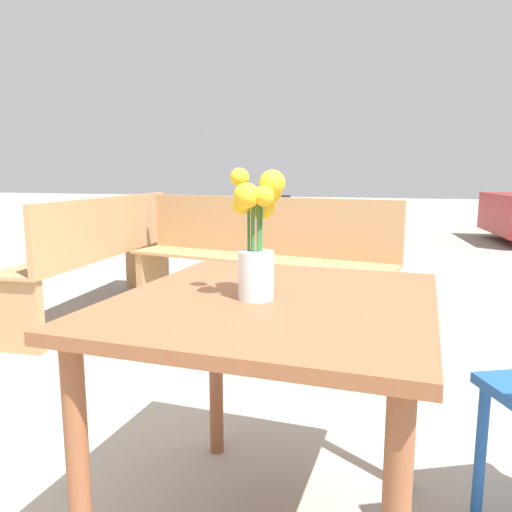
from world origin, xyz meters
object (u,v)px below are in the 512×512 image
at_px(flower_vase, 257,239).
at_px(bicycle, 297,233).
at_px(bench_near, 261,252).
at_px(table_front, 275,335).
at_px(bench_middle, 102,250).

bearing_deg(flower_vase, bicycle, 101.13).
xyz_separation_m(flower_vase, bicycle, (-0.83, 4.23, -0.50)).
relative_size(bench_near, bicycle, 1.41).
bearing_deg(bicycle, bench_near, -84.28).
distance_m(table_front, bench_near, 2.18).
xyz_separation_m(bench_near, bench_middle, (-1.13, -0.22, -0.00)).
relative_size(bench_middle, bicycle, 1.33).
height_order(bench_near, bicycle, bench_near).
height_order(bench_middle, bicycle, bench_middle).
xyz_separation_m(table_front, flower_vase, (-0.04, -0.03, 0.25)).
bearing_deg(table_front, flower_vase, -138.69).
bearing_deg(table_front, bench_middle, 133.92).
relative_size(bench_near, bench_middle, 1.06).
xyz_separation_m(table_front, bench_middle, (-1.78, 1.85, -0.13)).
bearing_deg(table_front, bicycle, 101.71).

